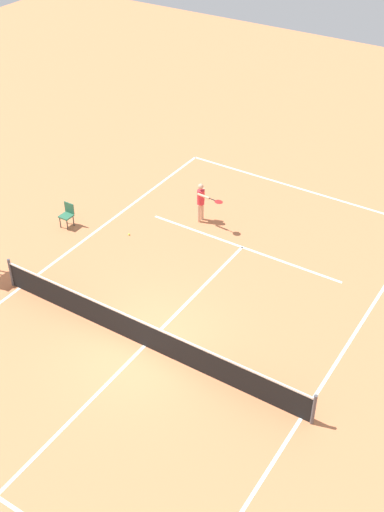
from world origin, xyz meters
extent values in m
plane|color=#D37A4C|center=(0.00, 0.00, 0.00)|extent=(60.00, 60.00, 0.00)
cube|color=white|center=(0.00, -11.04, 0.00)|extent=(10.31, 0.10, 0.01)
cube|color=white|center=(-5.16, 0.00, 0.00)|extent=(0.10, 22.08, 0.01)
cube|color=white|center=(5.16, 0.00, 0.00)|extent=(0.10, 22.08, 0.01)
cube|color=white|center=(0.00, -6.07, 0.00)|extent=(7.73, 0.10, 0.01)
cube|color=white|center=(0.00, 0.00, 0.00)|extent=(0.10, 12.14, 0.01)
cylinder|color=#4C4C51|center=(-5.46, 0.00, 0.54)|extent=(0.10, 0.10, 1.07)
cylinder|color=#4C4C51|center=(5.46, 0.00, 0.54)|extent=(0.10, 0.10, 1.07)
cube|color=black|center=(0.00, 0.00, 0.46)|extent=(10.91, 0.03, 0.91)
cube|color=white|center=(0.00, 0.00, 0.93)|extent=(10.91, 0.04, 0.06)
cylinder|color=#D8A884|center=(2.22, -6.87, 0.38)|extent=(0.12, 0.12, 0.75)
cylinder|color=#D8A884|center=(2.23, -6.67, 0.38)|extent=(0.12, 0.12, 0.75)
cylinder|color=red|center=(2.22, -6.77, 1.05)|extent=(0.28, 0.28, 0.59)
sphere|color=#D8A884|center=(2.22, -6.77, 1.51)|extent=(0.21, 0.21, 0.21)
cylinder|color=#D8A884|center=(2.21, -6.96, 1.08)|extent=(0.09, 0.09, 0.52)
cylinder|color=#D8A884|center=(1.98, -6.57, 1.27)|extent=(0.53, 0.13, 0.09)
cylinder|color=black|center=(1.59, -6.54, 1.27)|extent=(0.26, 0.05, 0.04)
ellipsoid|color=red|center=(1.30, -6.52, 1.27)|extent=(0.34, 0.30, 0.04)
sphere|color=#CCE033|center=(3.95, -4.48, 0.03)|extent=(0.07, 0.07, 0.07)
cylinder|color=#262626|center=(6.10, -3.50, 0.23)|extent=(0.04, 0.04, 0.45)
cylinder|color=#262626|center=(6.45, -3.50, 0.23)|extent=(0.04, 0.04, 0.45)
cylinder|color=#262626|center=(6.10, -3.85, 0.23)|extent=(0.04, 0.04, 0.45)
cylinder|color=#262626|center=(6.45, -3.85, 0.23)|extent=(0.04, 0.04, 0.45)
cube|color=#2D6B4C|center=(6.27, -3.68, 0.48)|extent=(0.44, 0.44, 0.06)
cube|color=#2D6B4C|center=(6.27, -3.90, 0.73)|extent=(0.44, 0.04, 0.44)
camera|label=1|loc=(-8.91, 11.35, 13.90)|focal=46.12mm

